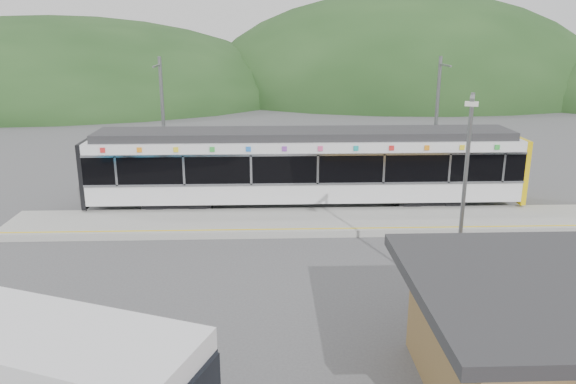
{
  "coord_description": "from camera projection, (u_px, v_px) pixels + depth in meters",
  "views": [
    {
      "loc": [
        -1.73,
        -19.93,
        8.27
      ],
      "look_at": [
        -0.95,
        1.0,
        2.2
      ],
      "focal_mm": 35.0,
      "sensor_mm": 36.0,
      "label": 1
    }
  ],
  "objects": [
    {
      "name": "catenary_mast_west",
      "position": [
        163.0,
        124.0,
        28.45
      ],
      "size": [
        0.18,
        1.8,
        7.0
      ],
      "color": "slate",
      "rests_on": "ground"
    },
    {
      "name": "platform",
      "position": [
        308.0,
        222.0,
        24.62
      ],
      "size": [
        26.0,
        3.2,
        0.3
      ],
      "primitive_type": "cube",
      "color": "#9E9E99",
      "rests_on": "ground"
    },
    {
      "name": "catenary_mast_east",
      "position": [
        436.0,
        123.0,
        28.95
      ],
      "size": [
        0.18,
        1.8,
        7.0
      ],
      "color": "slate",
      "rests_on": "ground"
    },
    {
      "name": "ground",
      "position": [
        314.0,
        254.0,
        21.49
      ],
      "size": [
        120.0,
        120.0,
        0.0
      ],
      "primitive_type": "plane",
      "color": "#4C4C4F",
      "rests_on": "ground"
    },
    {
      "name": "train",
      "position": [
        305.0,
        165.0,
        26.68
      ],
      "size": [
        20.44,
        3.01,
        3.74
      ],
      "color": "black",
      "rests_on": "ground"
    },
    {
      "name": "lamp_post",
      "position": [
        466.0,
        185.0,
        16.43
      ],
      "size": [
        0.5,
        1.19,
        6.56
      ],
      "rotation": [
        0.0,
        0.0,
        -0.37
      ],
      "color": "slate",
      "rests_on": "ground"
    },
    {
      "name": "hills",
      "position": [
        434.0,
        210.0,
        26.79
      ],
      "size": [
        146.0,
        149.0,
        26.0
      ],
      "color": "#1E3D19",
      "rests_on": "ground"
    },
    {
      "name": "yellow_line",
      "position": [
        310.0,
        229.0,
        23.33
      ],
      "size": [
        26.0,
        0.1,
        0.01
      ],
      "primitive_type": "cube",
      "color": "yellow",
      "rests_on": "platform"
    }
  ]
}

